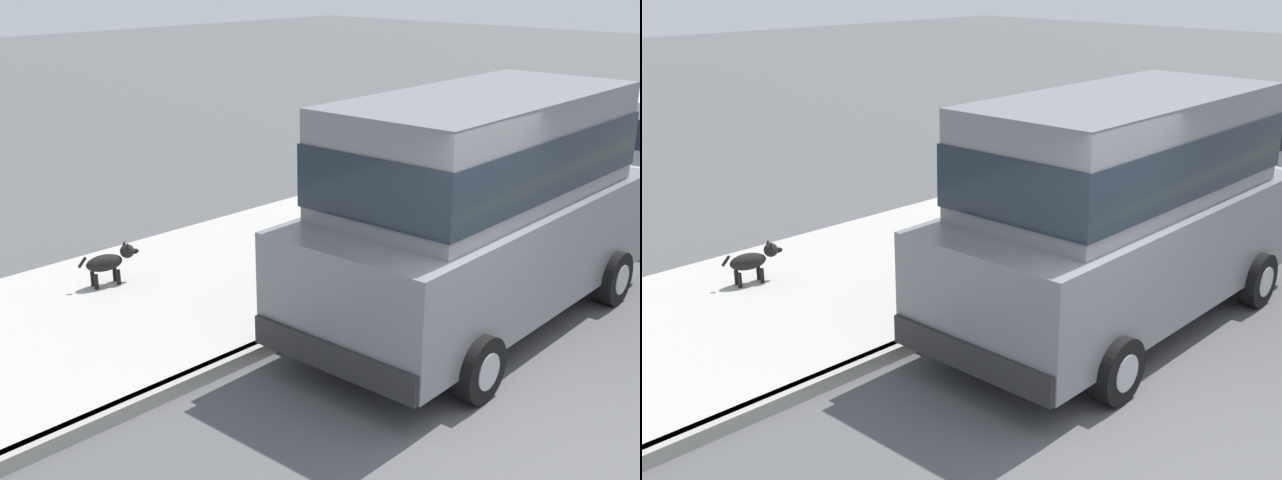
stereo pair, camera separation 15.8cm
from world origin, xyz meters
The scene contains 6 objects.
ground_plane centered at (0.00, 0.00, 0.00)m, with size 80.00×80.00×0.00m, color #4C4C4F.
curb centered at (-3.20, 0.00, 0.07)m, with size 0.16×64.00×0.14m, color gray.
sidewalk centered at (-5.00, 0.00, 0.07)m, with size 3.60×64.00×0.14m, color #A8A59E.
car_grey_van centered at (-2.12, 1.65, 1.39)m, with size 2.26×4.96×2.52m.
dog_black centered at (-5.67, -0.70, 0.43)m, with size 0.29×0.75×0.49m.
fire_hydrant centered at (-3.65, 1.25, 0.48)m, with size 0.34×0.24×0.72m.
Camera 1 is at (2.40, -5.57, 3.80)m, focal length 45.97 mm.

